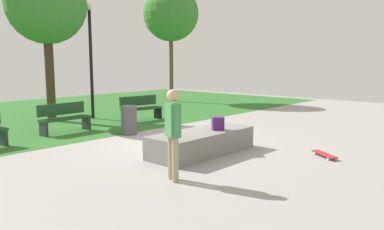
{
  "coord_description": "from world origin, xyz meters",
  "views": [
    {
      "loc": [
        -7.57,
        -7.34,
        2.25
      ],
      "look_at": [
        -0.57,
        -1.1,
        0.91
      ],
      "focal_mm": 36.32,
      "sensor_mm": 36.0,
      "label": 1
    }
  ],
  "objects_px": {
    "skater_performing_trick": "(173,128)",
    "skateboard_by_ledge": "(324,154)",
    "tree_tall_oak": "(46,5)",
    "trash_bin": "(129,120)",
    "backpack_on_ledge": "(218,123)",
    "lamp_post": "(91,50)",
    "park_bench_near_lamppost": "(141,108)",
    "concrete_ledge": "(202,142)",
    "tree_leaning_ash": "(171,14)",
    "park_bench_far_right": "(64,117)"
  },
  "relations": [
    {
      "from": "tree_tall_oak",
      "to": "trash_bin",
      "type": "xyz_separation_m",
      "value": [
        0.2,
        -4.25,
        -3.75
      ]
    },
    {
      "from": "skater_performing_trick",
      "to": "lamp_post",
      "type": "relative_size",
      "value": 0.4
    },
    {
      "from": "backpack_on_ledge",
      "to": "skateboard_by_ledge",
      "type": "distance_m",
      "value": 2.59
    },
    {
      "from": "backpack_on_ledge",
      "to": "park_bench_far_right",
      "type": "xyz_separation_m",
      "value": [
        -1.17,
        5.1,
        -0.22
      ]
    },
    {
      "from": "backpack_on_ledge",
      "to": "park_bench_far_right",
      "type": "relative_size",
      "value": 0.2
    },
    {
      "from": "concrete_ledge",
      "to": "park_bench_far_right",
      "type": "height_order",
      "value": "park_bench_far_right"
    },
    {
      "from": "park_bench_far_right",
      "to": "tree_tall_oak",
      "type": "bearing_deg",
      "value": 69.33
    },
    {
      "from": "backpack_on_ledge",
      "to": "skateboard_by_ledge",
      "type": "xyz_separation_m",
      "value": [
        1.24,
        -2.18,
        -0.64
      ]
    },
    {
      "from": "concrete_ledge",
      "to": "lamp_post",
      "type": "distance_m",
      "value": 7.31
    },
    {
      "from": "skater_performing_trick",
      "to": "park_bench_near_lamppost",
      "type": "distance_m",
      "value": 7.44
    },
    {
      "from": "skateboard_by_ledge",
      "to": "tree_tall_oak",
      "type": "bearing_deg",
      "value": 98.43
    },
    {
      "from": "skater_performing_trick",
      "to": "tree_leaning_ash",
      "type": "xyz_separation_m",
      "value": [
        9.95,
        9.9,
        3.65
      ]
    },
    {
      "from": "skater_performing_trick",
      "to": "skateboard_by_ledge",
      "type": "relative_size",
      "value": 2.22
    },
    {
      "from": "backpack_on_ledge",
      "to": "lamp_post",
      "type": "height_order",
      "value": "lamp_post"
    },
    {
      "from": "park_bench_near_lamppost",
      "to": "trash_bin",
      "type": "relative_size",
      "value": 1.87
    },
    {
      "from": "concrete_ledge",
      "to": "tree_leaning_ash",
      "type": "height_order",
      "value": "tree_leaning_ash"
    },
    {
      "from": "skater_performing_trick",
      "to": "tree_tall_oak",
      "type": "height_order",
      "value": "tree_tall_oak"
    },
    {
      "from": "concrete_ledge",
      "to": "trash_bin",
      "type": "bearing_deg",
      "value": 83.38
    },
    {
      "from": "concrete_ledge",
      "to": "skateboard_by_ledge",
      "type": "relative_size",
      "value": 3.67
    },
    {
      "from": "concrete_ledge",
      "to": "park_bench_far_right",
      "type": "distance_m",
      "value": 4.99
    },
    {
      "from": "lamp_post",
      "to": "park_bench_far_right",
      "type": "bearing_deg",
      "value": -141.01
    },
    {
      "from": "tree_tall_oak",
      "to": "lamp_post",
      "type": "bearing_deg",
      "value": -27.98
    },
    {
      "from": "park_bench_far_right",
      "to": "lamp_post",
      "type": "bearing_deg",
      "value": 38.99
    },
    {
      "from": "skateboard_by_ledge",
      "to": "trash_bin",
      "type": "bearing_deg",
      "value": 102.7
    },
    {
      "from": "park_bench_near_lamppost",
      "to": "tree_tall_oak",
      "type": "relative_size",
      "value": 0.29
    },
    {
      "from": "backpack_on_ledge",
      "to": "park_bench_near_lamppost",
      "type": "relative_size",
      "value": 0.19
    },
    {
      "from": "tree_leaning_ash",
      "to": "skateboard_by_ledge",
      "type": "bearing_deg",
      "value": -119.32
    },
    {
      "from": "tree_leaning_ash",
      "to": "park_bench_near_lamppost",
      "type": "bearing_deg",
      "value": -144.92
    },
    {
      "from": "concrete_ledge",
      "to": "park_bench_far_right",
      "type": "bearing_deg",
      "value": 99.06
    },
    {
      "from": "backpack_on_ledge",
      "to": "tree_tall_oak",
      "type": "distance_m",
      "value": 8.39
    },
    {
      "from": "park_bench_near_lamppost",
      "to": "trash_bin",
      "type": "height_order",
      "value": "park_bench_near_lamppost"
    },
    {
      "from": "trash_bin",
      "to": "park_bench_near_lamppost",
      "type": "bearing_deg",
      "value": 41.83
    },
    {
      "from": "lamp_post",
      "to": "backpack_on_ledge",
      "type": "bearing_deg",
      "value": -98.99
    },
    {
      "from": "tree_leaning_ash",
      "to": "park_bench_far_right",
      "type": "bearing_deg",
      "value": -155.39
    },
    {
      "from": "skater_performing_trick",
      "to": "tree_leaning_ash",
      "type": "bearing_deg",
      "value": 44.87
    },
    {
      "from": "trash_bin",
      "to": "concrete_ledge",
      "type": "bearing_deg",
      "value": -96.62
    },
    {
      "from": "concrete_ledge",
      "to": "lamp_post",
      "type": "relative_size",
      "value": 0.65
    },
    {
      "from": "backpack_on_ledge",
      "to": "skateboard_by_ledge",
      "type": "relative_size",
      "value": 0.41
    },
    {
      "from": "tree_leaning_ash",
      "to": "lamp_post",
      "type": "xyz_separation_m",
      "value": [
        -6.48,
        -2.17,
        -2.03
      ]
    },
    {
      "from": "park_bench_far_right",
      "to": "tree_leaning_ash",
      "type": "bearing_deg",
      "value": 24.61
    },
    {
      "from": "trash_bin",
      "to": "backpack_on_ledge",
      "type": "bearing_deg",
      "value": -89.74
    },
    {
      "from": "backpack_on_ledge",
      "to": "tree_leaning_ash",
      "type": "distance_m",
      "value": 12.49
    },
    {
      "from": "skater_performing_trick",
      "to": "skateboard_by_ledge",
      "type": "bearing_deg",
      "value": -21.01
    },
    {
      "from": "concrete_ledge",
      "to": "skateboard_by_ledge",
      "type": "bearing_deg",
      "value": -55.39
    },
    {
      "from": "concrete_ledge",
      "to": "lamp_post",
      "type": "height_order",
      "value": "lamp_post"
    },
    {
      "from": "skateboard_by_ledge",
      "to": "park_bench_far_right",
      "type": "bearing_deg",
      "value": 108.32
    },
    {
      "from": "skater_performing_trick",
      "to": "park_bench_near_lamppost",
      "type": "height_order",
      "value": "skater_performing_trick"
    },
    {
      "from": "concrete_ledge",
      "to": "skateboard_by_ledge",
      "type": "xyz_separation_m",
      "value": [
        1.63,
        -2.36,
        -0.21
      ]
    },
    {
      "from": "tree_leaning_ash",
      "to": "trash_bin",
      "type": "height_order",
      "value": "tree_leaning_ash"
    },
    {
      "from": "backpack_on_ledge",
      "to": "park_bench_near_lamppost",
      "type": "xyz_separation_m",
      "value": [
        2.01,
        5.2,
        -0.22
      ]
    }
  ]
}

